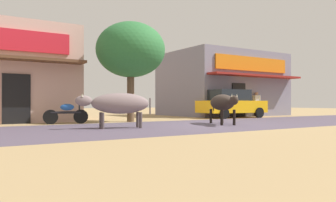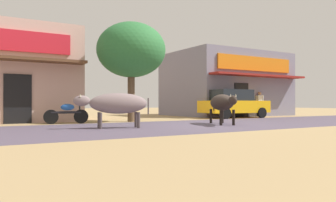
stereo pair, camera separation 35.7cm
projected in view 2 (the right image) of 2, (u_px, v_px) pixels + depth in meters
ground at (209, 125)px, 13.55m from camera, size 80.00×80.00×0.00m
asphalt_road at (209, 125)px, 13.55m from camera, size 72.00×6.20×0.00m
storefront_right_club at (226, 85)px, 23.67m from camera, size 7.70×6.62×4.30m
roadside_tree at (131, 50)px, 15.59m from camera, size 3.21×3.21×4.64m
parked_hatchback_car at (233, 103)px, 19.51m from camera, size 4.08×2.14×1.64m
parked_motorcycle at (67, 113)px, 14.00m from camera, size 1.80×0.40×1.05m
cow_near_brown at (117, 104)px, 11.65m from camera, size 2.59×1.04×1.23m
cow_far_dark at (222, 103)px, 13.68m from camera, size 1.50×2.70×1.23m
pedestrian_by_shop at (260, 102)px, 21.20m from camera, size 0.43×0.61×1.57m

